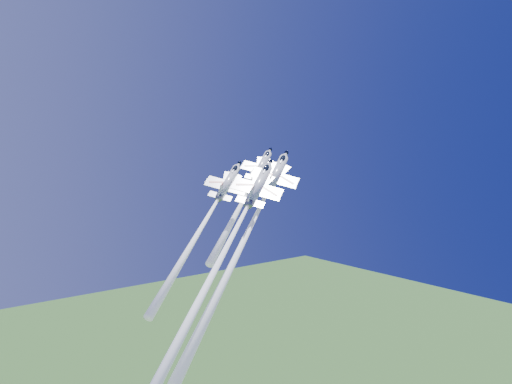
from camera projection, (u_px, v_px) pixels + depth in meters
jet_lead at (246, 195)px, 120.42m from camera, size 25.40×20.78×26.75m
jet_left at (204, 222)px, 113.80m from camera, size 29.45×24.35×31.60m
jet_right at (246, 235)px, 106.43m from camera, size 37.76×31.82×41.85m
jet_slot at (219, 262)px, 96.19m from camera, size 39.97×33.92×44.82m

